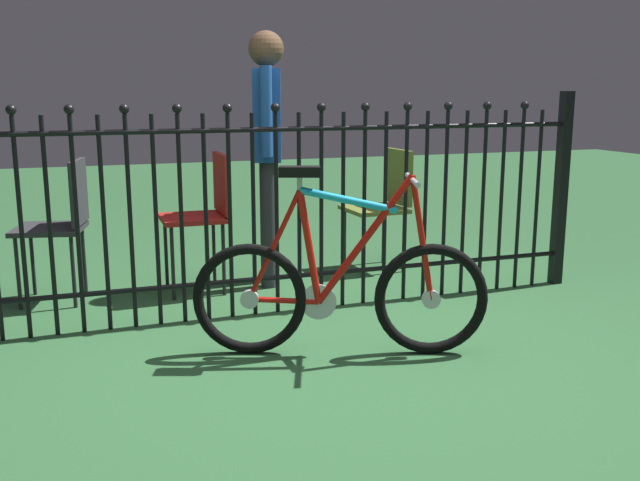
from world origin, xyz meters
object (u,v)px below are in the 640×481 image
Objects in this scene: chair_red at (205,207)px; chair_olive at (385,198)px; bicycle at (340,290)px; chair_charcoal at (62,217)px; person_visitor at (267,136)px.

chair_red is 1.02× the size of chair_olive.
bicycle is 1.84m from chair_olive.
chair_charcoal is at bearing 177.06° from chair_red.
chair_charcoal is 1.40m from person_visitor.
bicycle is 1.60× the size of chair_olive.
bicycle is at bearing -48.10° from chair_charcoal.
chair_olive is (0.95, 1.56, 0.20)m from bicycle.
bicycle reaches higher than chair_red.
chair_charcoal is at bearing 178.84° from person_visitor.
chair_red is 0.63m from person_visitor.
chair_olive is at bearing 58.73° from bicycle.
person_visitor is at bearing -171.13° from chair_olive.
person_visitor is at bearing -1.16° from chair_charcoal.
chair_red is at bearing 106.44° from bicycle.
bicycle is 1.47m from chair_red.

